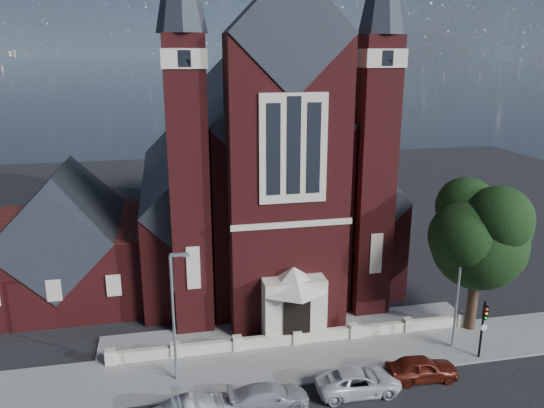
# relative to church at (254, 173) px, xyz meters

# --- Properties ---
(ground) EXTENTS (120.00, 120.00, 0.00)m
(ground) POSITION_rel_church_xyz_m (0.00, -7.94, -8.19)
(ground) COLOR black
(ground) RESTS_ON ground
(pavement_strip) EXTENTS (60.00, 5.00, 0.12)m
(pavement_strip) POSITION_rel_church_xyz_m (0.00, -18.44, -8.19)
(pavement_strip) COLOR slate
(pavement_strip) RESTS_ON ground
(forecourt_paving) EXTENTS (26.00, 3.00, 0.14)m
(forecourt_paving) POSITION_rel_church_xyz_m (0.00, -14.44, -8.19)
(forecourt_paving) COLOR slate
(forecourt_paving) RESTS_ON ground
(forecourt_wall) EXTENTS (24.00, 0.40, 0.90)m
(forecourt_wall) POSITION_rel_church_xyz_m (0.00, -16.44, -8.19)
(forecourt_wall) COLOR #C3B19B
(forecourt_wall) RESTS_ON ground
(church) EXTENTS (20.01, 34.90, 29.20)m
(church) POSITION_rel_church_xyz_m (0.00, 0.00, 0.00)
(church) COLOR #501515
(church) RESTS_ON ground
(parish_hall) EXTENTS (12.00, 12.20, 10.24)m
(parish_hall) POSITION_rel_church_xyz_m (-16.00, -4.94, -4.17)
(parish_hall) COLOR #501515
(parish_hall) RESTS_ON ground
(street_tree) EXTENTS (6.40, 6.60, 10.70)m
(street_tree) POSITION_rel_church_xyz_m (12.60, -17.23, -1.23)
(street_tree) COLOR black
(street_tree) RESTS_ON ground
(street_lamp_left) EXTENTS (1.16, 0.22, 8.09)m
(street_lamp_left) POSITION_rel_church_xyz_m (-7.91, -18.94, -3.59)
(street_lamp_left) COLOR gray
(street_lamp_left) RESTS_ON ground
(street_lamp_right) EXTENTS (1.16, 0.22, 8.09)m
(street_lamp_right) POSITION_rel_church_xyz_m (10.09, -18.94, -3.59)
(street_lamp_right) COLOR gray
(street_lamp_right) RESTS_ON ground
(traffic_signal) EXTENTS (0.28, 0.42, 4.00)m
(traffic_signal) POSITION_rel_church_xyz_m (11.00, -20.52, -5.60)
(traffic_signal) COLOR black
(traffic_signal) RESTS_ON ground
(car_silver_b) EXTENTS (4.51, 1.84, 1.31)m
(car_silver_b) POSITION_rel_church_xyz_m (-3.12, -22.47, -7.53)
(car_silver_b) COLOR gray
(car_silver_b) RESTS_ON ground
(car_white_suv) EXTENTS (5.03, 2.42, 1.38)m
(car_white_suv) POSITION_rel_church_xyz_m (2.20, -22.18, -7.49)
(car_white_suv) COLOR silver
(car_white_suv) RESTS_ON ground
(car_dark_red) EXTENTS (4.42, 2.01, 1.47)m
(car_dark_red) POSITION_rel_church_xyz_m (6.33, -21.77, -7.45)
(car_dark_red) COLOR #52180E
(car_dark_red) RESTS_ON ground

